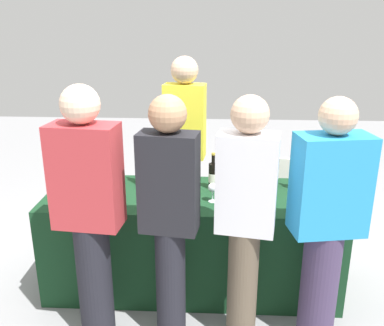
{
  "coord_description": "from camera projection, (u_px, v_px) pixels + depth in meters",
  "views": [
    {
      "loc": [
        0.16,
        -2.96,
        2.03
      ],
      "look_at": [
        0.0,
        0.0,
        1.03
      ],
      "focal_mm": 39.69,
      "sensor_mm": 36.0,
      "label": 1
    }
  ],
  "objects": [
    {
      "name": "wine_bottle_6",
      "position": [
        300.0,
        176.0,
        3.25
      ],
      "size": [
        0.07,
        0.07,
        0.32
      ],
      "color": "black",
      "rests_on": "tasting_table"
    },
    {
      "name": "wine_glass_4",
      "position": [
        302.0,
        194.0,
        2.97
      ],
      "size": [
        0.06,
        0.06,
        0.14
      ],
      "color": "silver",
      "rests_on": "tasting_table"
    },
    {
      "name": "guest_0",
      "position": [
        89.0,
        212.0,
        2.58
      ],
      "size": [
        0.42,
        0.26,
        1.7
      ],
      "rotation": [
        0.0,
        0.0,
        -0.11
      ],
      "color": "black",
      "rests_on": "ground_plane"
    },
    {
      "name": "tasting_table",
      "position": [
        192.0,
        240.0,
        3.34
      ],
      "size": [
        2.21,
        0.77,
        0.78
      ],
      "primitive_type": "cube",
      "color": "#14381E",
      "rests_on": "ground_plane"
    },
    {
      "name": "menu_board",
      "position": [
        290.0,
        198.0,
        4.11
      ],
      "size": [
        0.56,
        0.13,
        0.79
      ],
      "primitive_type": "cube",
      "rotation": [
        0.0,
        0.0,
        -0.19
      ],
      "color": "white",
      "rests_on": "ground_plane"
    },
    {
      "name": "wine_bottle_4",
      "position": [
        257.0,
        177.0,
        3.24
      ],
      "size": [
        0.08,
        0.08,
        0.31
      ],
      "color": "black",
      "rests_on": "tasting_table"
    },
    {
      "name": "guest_1",
      "position": [
        169.0,
        215.0,
        2.57
      ],
      "size": [
        0.37,
        0.24,
        1.64
      ],
      "rotation": [
        0.0,
        0.0,
        -0.14
      ],
      "color": "black",
      "rests_on": "ground_plane"
    },
    {
      "name": "ground_plane",
      "position": [
        192.0,
        282.0,
        3.46
      ],
      "size": [
        12.0,
        12.0,
        0.0
      ],
      "primitive_type": "plane",
      "color": "gray"
    },
    {
      "name": "guest_2",
      "position": [
        245.0,
        216.0,
        2.56
      ],
      "size": [
        0.38,
        0.25,
        1.64
      ],
      "rotation": [
        0.0,
        0.0,
        -0.18
      ],
      "color": "brown",
      "rests_on": "ground_plane"
    },
    {
      "name": "wine_bottle_5",
      "position": [
        274.0,
        172.0,
        3.33
      ],
      "size": [
        0.07,
        0.07,
        0.32
      ],
      "color": "black",
      "rests_on": "tasting_table"
    },
    {
      "name": "wine_glass_1",
      "position": [
        158.0,
        186.0,
        3.13
      ],
      "size": [
        0.07,
        0.07,
        0.13
      ],
      "color": "silver",
      "rests_on": "tasting_table"
    },
    {
      "name": "server_pouring",
      "position": [
        185.0,
        145.0,
        3.77
      ],
      "size": [
        0.37,
        0.23,
        1.75
      ],
      "rotation": [
        0.0,
        0.0,
        3.04
      ],
      "color": "brown",
      "rests_on": "ground_plane"
    },
    {
      "name": "guest_3",
      "position": [
        326.0,
        221.0,
        2.56
      ],
      "size": [
        0.46,
        0.3,
        1.64
      ],
      "rotation": [
        0.0,
        0.0,
        0.17
      ],
      "color": "#3F3351",
      "rests_on": "ground_plane"
    },
    {
      "name": "wine_bottle_2",
      "position": [
        213.0,
        176.0,
        3.29
      ],
      "size": [
        0.07,
        0.07,
        0.29
      ],
      "color": "black",
      "rests_on": "tasting_table"
    },
    {
      "name": "wine_glass_0",
      "position": [
        94.0,
        187.0,
        3.07
      ],
      "size": [
        0.07,
        0.07,
        0.15
      ],
      "color": "silver",
      "rests_on": "tasting_table"
    },
    {
      "name": "wine_glass_3",
      "position": [
        254.0,
        193.0,
        3.0
      ],
      "size": [
        0.07,
        0.07,
        0.14
      ],
      "color": "silver",
      "rests_on": "tasting_table"
    },
    {
      "name": "wine_bottle_0",
      "position": [
        140.0,
        169.0,
        3.38
      ],
      "size": [
        0.07,
        0.07,
        0.34
      ],
      "color": "black",
      "rests_on": "tasting_table"
    },
    {
      "name": "wine_bottle_3",
      "position": [
        228.0,
        174.0,
        3.28
      ],
      "size": [
        0.07,
        0.07,
        0.34
      ],
      "color": "black",
      "rests_on": "tasting_table"
    },
    {
      "name": "wine_glass_2",
      "position": [
        213.0,
        188.0,
        3.05
      ],
      "size": [
        0.07,
        0.07,
        0.14
      ],
      "color": "silver",
      "rests_on": "tasting_table"
    },
    {
      "name": "wine_bottle_1",
      "position": [
        186.0,
        174.0,
        3.29
      ],
      "size": [
        0.07,
        0.07,
        0.32
      ],
      "color": "black",
      "rests_on": "tasting_table"
    }
  ]
}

